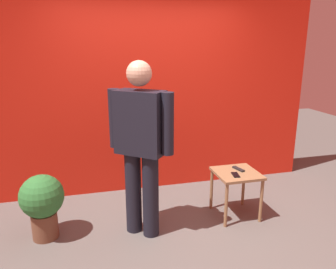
# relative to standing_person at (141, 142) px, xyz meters

# --- Properties ---
(ground_plane) EXTENTS (12.00, 12.00, 0.00)m
(ground_plane) POSITION_rel_standing_person_xyz_m (0.33, -0.39, -1.01)
(ground_plane) COLOR #59544F
(back_wall_red) EXTENTS (4.52, 0.12, 3.01)m
(back_wall_red) POSITION_rel_standing_person_xyz_m (0.33, 1.15, 0.50)
(back_wall_red) COLOR red
(back_wall_red) RESTS_ON ground_plane
(standing_person) EXTENTS (0.62, 0.54, 1.80)m
(standing_person) POSITION_rel_standing_person_xyz_m (0.00, 0.00, 0.00)
(standing_person) COLOR black
(standing_person) RESTS_ON ground_plane
(side_table) EXTENTS (0.48, 0.48, 0.54)m
(side_table) POSITION_rel_standing_person_xyz_m (1.11, 0.08, -0.56)
(side_table) COLOR olive
(side_table) RESTS_ON ground_plane
(cell_phone) EXTENTS (0.09, 0.15, 0.01)m
(cell_phone) POSITION_rel_standing_person_xyz_m (1.05, 0.00, -0.46)
(cell_phone) COLOR black
(cell_phone) RESTS_ON side_table
(tv_remote) EXTENTS (0.09, 0.18, 0.02)m
(tv_remote) POSITION_rel_standing_person_xyz_m (1.16, 0.14, -0.46)
(tv_remote) COLOR black
(tv_remote) RESTS_ON side_table
(potted_plant) EXTENTS (0.44, 0.44, 0.69)m
(potted_plant) POSITION_rel_standing_person_xyz_m (-0.99, 0.15, -0.60)
(potted_plant) COLOR brown
(potted_plant) RESTS_ON ground_plane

